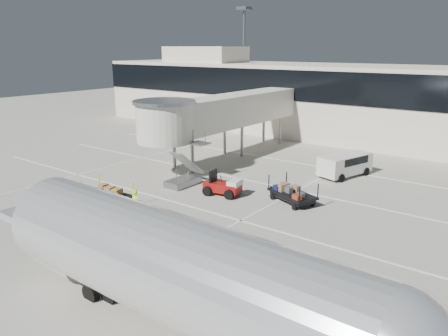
% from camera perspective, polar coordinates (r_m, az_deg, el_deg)
% --- Properties ---
extents(ground, '(140.00, 140.00, 0.00)m').
position_cam_1_polar(ground, '(28.33, -10.18, -5.24)').
color(ground, '#B4B0A1').
rests_on(ground, ground).
extents(lane_markings, '(40.00, 30.00, 0.02)m').
position_cam_1_polar(lane_markings, '(35.33, 0.18, -0.78)').
color(lane_markings, white).
rests_on(lane_markings, ground).
extents(terminal, '(64.00, 12.11, 15.20)m').
position_cam_1_polar(terminal, '(52.09, 14.38, 8.63)').
color(terminal, beige).
rests_on(terminal, ground).
extents(jet_bridge, '(5.70, 20.40, 6.03)m').
position_cam_1_polar(jet_bridge, '(38.66, -1.13, 7.13)').
color(jet_bridge, silver).
rests_on(jet_bridge, ground).
extents(baggage_tug, '(2.73, 2.01, 1.67)m').
position_cam_1_polar(baggage_tug, '(30.23, -0.08, -2.43)').
color(baggage_tug, maroon).
rests_on(baggage_tug, ground).
extents(suitcase_cart, '(4.13, 2.82, 1.61)m').
position_cam_1_polar(suitcase_cart, '(29.18, 8.77, -3.35)').
color(suitcase_cart, black).
rests_on(suitcase_cart, ground).
extents(box_cart_near, '(3.45, 1.54, 1.34)m').
position_cam_1_polar(box_cart_near, '(28.33, -16.30, -4.44)').
color(box_cart_near, black).
rests_on(box_cart_near, ground).
extents(box_cart_far, '(4.14, 1.89, 1.60)m').
position_cam_1_polar(box_cart_far, '(29.36, -14.87, -3.51)').
color(box_cart_far, black).
rests_on(box_cart_far, ground).
extents(ground_worker, '(0.63, 0.42, 1.71)m').
position_cam_1_polar(ground_worker, '(26.82, -11.53, -4.57)').
color(ground_worker, '#C5FF1A').
rests_on(ground_worker, ground).
extents(minivan, '(3.10, 4.94, 1.74)m').
position_cam_1_polar(minivan, '(35.91, 15.66, 0.62)').
color(minivan, silver).
rests_on(minivan, ground).
extents(belt_loader, '(4.49, 2.15, 2.09)m').
position_cam_1_polar(belt_loader, '(56.44, -4.27, 6.17)').
color(belt_loader, maroon).
rests_on(belt_loader, ground).
extents(aircraft, '(18.60, 3.72, 4.67)m').
position_cam_1_polar(aircraft, '(14.78, -4.11, -13.99)').
color(aircraft, silver).
rests_on(aircraft, ground).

